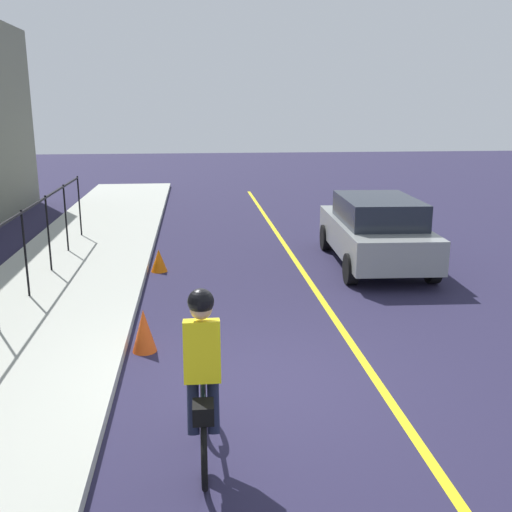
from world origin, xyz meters
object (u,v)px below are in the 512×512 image
Objects in this scene: cyclist_lead at (203,377)px; traffic_cone_near at (144,331)px; traffic_cone_far at (159,260)px; patrol_sedan at (375,230)px.

cyclist_lead is 2.81× the size of traffic_cone_near.
traffic_cone_near is 1.30× the size of traffic_cone_far.
cyclist_lead is 3.03m from traffic_cone_near.
patrol_sedan is at bearing -89.74° from traffic_cone_far.
patrol_sedan is 6.58m from traffic_cone_near.
traffic_cone_far is (4.39, 0.02, -0.07)m from traffic_cone_near.
patrol_sedan is at bearing -47.65° from traffic_cone_near.
cyclist_lead is 8.31m from patrol_sedan.
cyclist_lead is at bearing -163.90° from traffic_cone_near.
cyclist_lead reaches higher than traffic_cone_near.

